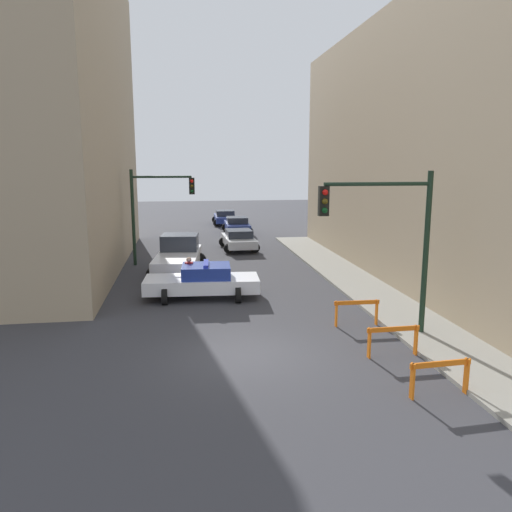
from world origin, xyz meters
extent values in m
plane|color=#38383D|center=(0.00, 0.00, 0.00)|extent=(120.00, 120.00, 0.00)
cube|color=gray|center=(6.20, 0.00, 0.06)|extent=(2.40, 44.00, 0.12)
cube|color=tan|center=(13.40, 8.00, 6.20)|extent=(12.00, 28.00, 12.39)
cylinder|color=black|center=(5.90, 0.90, 2.72)|extent=(0.18, 0.18, 5.20)
cylinder|color=black|center=(4.20, 0.90, 4.92)|extent=(3.40, 0.12, 0.12)
cube|color=black|center=(2.50, 0.90, 4.42)|extent=(0.30, 0.22, 0.90)
sphere|color=red|center=(2.50, 0.75, 4.69)|extent=(0.18, 0.18, 0.18)
sphere|color=#4C3D0C|center=(2.50, 0.75, 4.42)|extent=(0.18, 0.18, 0.18)
sphere|color=#0C4219|center=(2.50, 0.75, 4.15)|extent=(0.18, 0.18, 0.18)
cylinder|color=black|center=(-4.40, 13.87, 2.60)|extent=(0.18, 0.18, 5.20)
cylinder|color=black|center=(-2.80, 13.87, 4.80)|extent=(3.20, 0.12, 0.12)
cube|color=black|center=(-1.20, 13.87, 4.30)|extent=(0.30, 0.22, 0.90)
sphere|color=red|center=(-1.20, 13.73, 4.57)|extent=(0.18, 0.18, 0.18)
sphere|color=#4C3D0C|center=(-1.20, 13.73, 4.30)|extent=(0.18, 0.18, 0.18)
sphere|color=#0C4219|center=(-1.20, 13.73, 4.03)|extent=(0.18, 0.18, 0.18)
cube|color=white|center=(-1.02, 6.48, 0.60)|extent=(4.80, 2.12, 0.55)
cube|color=navy|center=(-0.83, 6.47, 1.14)|extent=(2.06, 1.74, 0.52)
cylinder|color=black|center=(-2.53, 5.72, 0.33)|extent=(0.26, 0.67, 0.66)
cylinder|color=black|center=(-2.43, 7.42, 0.33)|extent=(0.26, 0.67, 0.66)
cylinder|color=black|center=(0.38, 5.55, 0.33)|extent=(0.26, 0.67, 0.66)
cylinder|color=black|center=(0.48, 7.25, 0.33)|extent=(0.26, 0.67, 0.66)
cube|color=#2633BF|center=(-0.83, 6.47, 1.46)|extent=(0.28, 1.39, 0.12)
cube|color=silver|center=(-2.03, 11.05, 0.75)|extent=(2.52, 5.57, 0.70)
cube|color=#2D333D|center=(-1.92, 12.13, 1.50)|extent=(2.00, 1.90, 0.80)
cylinder|color=black|center=(-2.78, 12.81, 0.40)|extent=(0.82, 0.34, 0.80)
cylinder|color=black|center=(-0.95, 12.63, 0.40)|extent=(0.82, 0.34, 0.80)
cylinder|color=black|center=(-3.10, 9.48, 0.40)|extent=(0.82, 0.34, 0.80)
cylinder|color=black|center=(-1.27, 9.30, 0.40)|extent=(0.82, 0.34, 0.80)
cube|color=silver|center=(1.81, 18.00, 0.57)|extent=(1.96, 4.37, 0.52)
cube|color=#232833|center=(1.81, 17.83, 1.07)|extent=(1.65, 1.87, 0.48)
cylinder|color=black|center=(0.93, 19.30, 0.31)|extent=(0.63, 0.24, 0.62)
cylinder|color=black|center=(2.58, 19.36, 0.31)|extent=(0.63, 0.24, 0.62)
cylinder|color=black|center=(1.03, 16.64, 0.31)|extent=(0.63, 0.24, 0.62)
cylinder|color=black|center=(2.68, 16.70, 0.31)|extent=(0.63, 0.24, 0.62)
cube|color=navy|center=(2.53, 25.59, 0.57)|extent=(1.87, 4.33, 0.52)
cube|color=#232833|center=(2.53, 25.42, 1.07)|extent=(1.61, 1.83, 0.48)
cylinder|color=black|center=(1.72, 26.94, 0.31)|extent=(0.62, 0.23, 0.62)
cylinder|color=black|center=(3.38, 26.91, 0.31)|extent=(0.62, 0.23, 0.62)
cylinder|color=black|center=(1.68, 24.27, 0.31)|extent=(0.62, 0.23, 0.62)
cylinder|color=black|center=(3.34, 24.25, 0.31)|extent=(0.62, 0.23, 0.62)
cube|color=navy|center=(2.05, 31.31, 0.57)|extent=(1.87, 4.33, 0.52)
cube|color=#232833|center=(2.05, 31.14, 1.07)|extent=(1.61, 1.83, 0.48)
cylinder|color=black|center=(1.25, 32.65, 0.31)|extent=(0.62, 0.23, 0.62)
cylinder|color=black|center=(2.90, 32.63, 0.31)|extent=(0.62, 0.23, 0.62)
cylinder|color=black|center=(1.21, 29.99, 0.31)|extent=(0.62, 0.23, 0.62)
cylinder|color=black|center=(2.86, 29.96, 0.31)|extent=(0.62, 0.23, 0.62)
cylinder|color=black|center=(-1.53, 6.95, 0.41)|extent=(0.40, 0.40, 0.82)
cylinder|color=maroon|center=(-1.53, 6.95, 1.13)|extent=(0.51, 0.51, 0.62)
sphere|color=tan|center=(-1.53, 6.95, 1.55)|extent=(0.31, 0.31, 0.22)
cube|color=orange|center=(4.29, -3.28, 0.83)|extent=(1.60, 0.15, 0.14)
cube|color=orange|center=(3.57, -3.33, 0.45)|extent=(0.06, 0.16, 0.90)
cube|color=orange|center=(5.00, -3.24, 0.45)|extent=(0.06, 0.16, 0.90)
cube|color=orange|center=(4.21, -0.72, 0.83)|extent=(1.60, 0.09, 0.14)
cube|color=orange|center=(3.49, -0.74, 0.45)|extent=(0.05, 0.16, 0.90)
cube|color=orange|center=(4.93, -0.70, 0.45)|extent=(0.05, 0.16, 0.90)
cube|color=orange|center=(4.12, 2.10, 0.83)|extent=(1.60, 0.07, 0.14)
cube|color=orange|center=(3.40, 2.11, 0.45)|extent=(0.05, 0.16, 0.90)
cube|color=orange|center=(4.84, 2.09, 0.45)|extent=(0.05, 0.16, 0.90)
camera|label=1|loc=(-1.73, -13.76, 5.57)|focal=35.00mm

